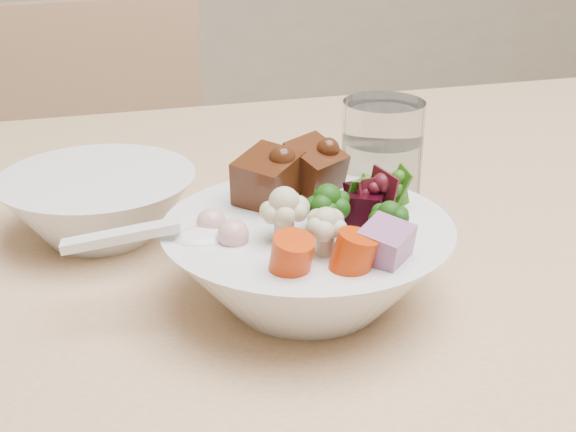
% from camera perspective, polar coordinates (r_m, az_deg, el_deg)
% --- Properties ---
extents(dining_table, '(1.83, 1.09, 0.84)m').
position_cam_1_polar(dining_table, '(0.76, 14.12, -7.99)').
color(dining_table, '#DDB082').
rests_on(dining_table, ground).
extents(chair_far, '(0.44, 0.44, 0.93)m').
position_cam_1_polar(chair_far, '(1.45, -12.88, -2.07)').
color(chair_far, tan).
rests_on(chair_far, ground).
extents(food_bowl, '(0.21, 0.21, 0.12)m').
position_cam_1_polar(food_bowl, '(0.60, 1.48, -2.88)').
color(food_bowl, silver).
rests_on(food_bowl, dining_table).
extents(soup_spoon, '(0.12, 0.05, 0.02)m').
position_cam_1_polar(soup_spoon, '(0.57, -7.59, -1.59)').
color(soup_spoon, silver).
rests_on(soup_spoon, food_bowl).
extents(water_glass, '(0.07, 0.07, 0.12)m').
position_cam_1_polar(water_glass, '(0.71, 6.62, 2.99)').
color(water_glass, silver).
rests_on(water_glass, dining_table).
extents(side_bowl, '(0.17, 0.17, 0.06)m').
position_cam_1_polar(side_bowl, '(0.72, -13.27, 0.72)').
color(side_bowl, silver).
rests_on(side_bowl, dining_table).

